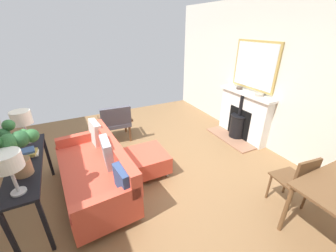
{
  "coord_description": "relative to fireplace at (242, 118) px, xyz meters",
  "views": [
    {
      "loc": [
        0.97,
        2.78,
        2.29
      ],
      "look_at": [
        -0.43,
        -0.03,
        0.77
      ],
      "focal_mm": 22.38,
      "sensor_mm": 36.0,
      "label": 1
    }
  ],
  "objects": [
    {
      "name": "ground_plane",
      "position": [
        2.36,
        0.25,
        -0.47
      ],
      "size": [
        5.13,
        6.07,
        0.01
      ],
      "primitive_type": "cube",
      "color": "olive"
    },
    {
      "name": "table_lamp_far_end",
      "position": [
        3.96,
        0.93,
        0.67
      ],
      "size": [
        0.26,
        0.26,
        0.46
      ],
      "color": "#B2B2B7",
      "rests_on": "console_table"
    },
    {
      "name": "potted_plant",
      "position": [
        3.94,
        0.63,
        0.7
      ],
      "size": [
        0.53,
        0.5,
        0.6
      ],
      "color": "#99704C",
      "rests_on": "console_table"
    },
    {
      "name": "wall_left",
      "position": [
        -0.21,
        0.25,
        0.93
      ],
      "size": [
        0.12,
        6.07,
        2.78
      ],
      "primitive_type": "cube",
      "color": "silver",
      "rests_on": "ground"
    },
    {
      "name": "sofa",
      "position": [
        3.16,
        0.35,
        -0.11
      ],
      "size": [
        0.94,
        1.85,
        0.85
      ],
      "color": "#B2B2B7",
      "rests_on": "ground"
    },
    {
      "name": "table_lamp_near_end",
      "position": [
        3.96,
        -0.21,
        0.67
      ],
      "size": [
        0.25,
        0.25,
        0.47
      ],
      "color": "#B2B2B7",
      "rests_on": "console_table"
    },
    {
      "name": "mantel_bowl_near",
      "position": [
        -0.03,
        -0.23,
        0.6
      ],
      "size": [
        0.13,
        0.13,
        0.05
      ],
      "color": "#47382D",
      "rests_on": "fireplace"
    },
    {
      "name": "dining_chair_near_fireplace",
      "position": [
        0.88,
        1.87,
        0.03
      ],
      "size": [
        0.45,
        0.45,
        0.84
      ],
      "color": "brown",
      "rests_on": "ground"
    },
    {
      "name": "book_stack",
      "position": [
        3.96,
        0.2,
        0.35
      ],
      "size": [
        0.29,
        0.21,
        0.08
      ],
      "color": "beige",
      "rests_on": "console_table"
    },
    {
      "name": "mantel_bowl_far",
      "position": [
        -0.03,
        0.3,
        0.61
      ],
      "size": [
        0.17,
        0.17,
        0.06
      ],
      "color": "#9E9384",
      "rests_on": "fireplace"
    },
    {
      "name": "ottoman",
      "position": [
        2.34,
        0.26,
        -0.23
      ],
      "size": [
        0.64,
        0.67,
        0.38
      ],
      "color": "#B2B2B7",
      "rests_on": "ground"
    },
    {
      "name": "fireplace",
      "position": [
        0.0,
        0.0,
        0.0
      ],
      "size": [
        0.62,
        1.33,
        1.04
      ],
      "color": "#93664C",
      "rests_on": "ground"
    },
    {
      "name": "console_table",
      "position": [
        3.96,
        0.36,
        0.21
      ],
      "size": [
        0.37,
        1.52,
        0.77
      ],
      "color": "black",
      "rests_on": "ground"
    },
    {
      "name": "armchair_accent",
      "position": [
        2.52,
        -1.06,
        0.01
      ],
      "size": [
        0.72,
        0.63,
        0.83
      ],
      "color": "brown",
      "rests_on": "ground"
    },
    {
      "name": "mirror_over_mantel",
      "position": [
        -0.12,
        -0.0,
        1.1
      ],
      "size": [
        0.04,
        1.05,
        0.94
      ],
      "color": "tan"
    }
  ]
}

